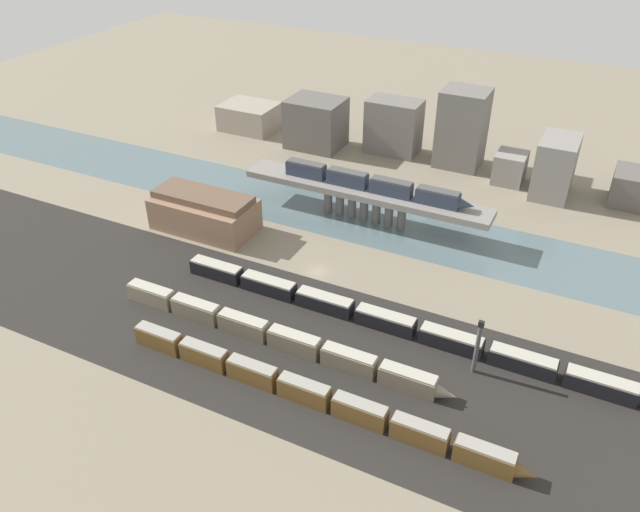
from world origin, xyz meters
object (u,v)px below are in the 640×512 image
(train_yard_near, at_px, (309,393))
(signal_tower, at_px, (477,347))
(train_yard_far, at_px, (393,323))
(train_on_bridge, at_px, (374,184))
(train_yard_mid, at_px, (274,335))
(warehouse_building, at_px, (205,212))

(train_yard_near, xyz_separation_m, signal_tower, (23.11, 19.72, 3.82))
(train_yard_far, bearing_deg, signal_tower, -14.50)
(train_yard_near, relative_size, signal_tower, 6.45)
(train_yard_near, distance_m, train_yard_far, 24.88)
(train_on_bridge, relative_size, train_yard_near, 0.66)
(train_yard_far, bearing_deg, train_yard_mid, -144.14)
(train_on_bridge, relative_size, warehouse_building, 1.95)
(warehouse_building, bearing_deg, signal_tower, -15.99)
(train_yard_near, bearing_deg, train_yard_far, 76.00)
(train_yard_near, bearing_deg, signal_tower, 40.47)
(train_yard_mid, bearing_deg, signal_tower, 14.42)
(train_yard_far, bearing_deg, warehouse_building, 163.56)
(train_on_bridge, bearing_deg, train_yard_far, -62.24)
(train_on_bridge, distance_m, signal_tower, 56.43)
(train_yard_mid, relative_size, train_yard_far, 0.73)
(train_yard_near, bearing_deg, train_on_bridge, 102.65)
(signal_tower, bearing_deg, train_yard_far, 165.50)
(train_yard_mid, height_order, signal_tower, signal_tower)
(train_yard_near, bearing_deg, train_yard_mid, 141.01)
(train_yard_near, distance_m, train_yard_mid, 16.61)
(train_yard_far, bearing_deg, train_yard_near, -104.00)
(train_on_bridge, height_order, signal_tower, train_on_bridge)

